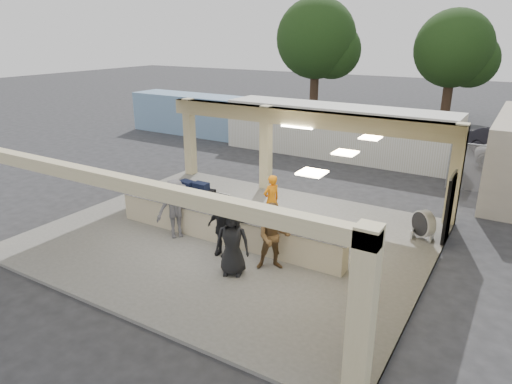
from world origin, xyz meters
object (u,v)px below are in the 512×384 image
Objects in this scene: luggage_cart at (191,198)px; drum_fan at (424,224)px; passenger_c at (176,209)px; container_blue at (200,115)px; baggage_counter at (223,227)px; passenger_a at (273,237)px; baggage_handler at (271,200)px; passenger_b at (222,228)px; car_dark at (512,144)px; container_white at (336,131)px; passenger_d at (232,242)px.

drum_fan is at bearing 18.67° from luggage_cart.
passenger_c reaches higher than drum_fan.
container_blue reaches higher than luggage_cart.
drum_fan is at bearing 32.71° from baggage_counter.
passenger_a is at bearing -55.41° from passenger_c.
baggage_handler is at bearing 71.90° from baggage_counter.
passenger_b is (-0.14, -2.70, -0.05)m from baggage_handler.
passenger_c is (-1.96, 0.27, 0.12)m from passenger_b.
baggage_handler is at bearing 19.42° from luggage_cart.
baggage_handler is at bearing -2.95° from passenger_c.
container_blue is (-16.11, 9.38, 0.64)m from drum_fan.
baggage_handler is 1.05× the size of passenger_b.
baggage_counter is at bearing -25.24° from luggage_cart.
car_dark is (6.41, 14.41, -0.19)m from baggage_handler.
baggage_counter is at bearing -83.77° from container_white.
passenger_a is (-3.13, -4.12, 0.45)m from drum_fan.
drum_fan is at bearing -29.54° from container_blue.
baggage_counter is at bearing -49.14° from container_blue.
passenger_d reaches higher than drum_fan.
passenger_d is (-0.80, -0.82, -0.02)m from passenger_a.
baggage_counter is 3.54× the size of luggage_cart.
container_blue is at bearing 73.00° from passenger_c.
luggage_cart is 17.84m from car_dark.
passenger_b is at bearing -34.13° from luggage_cart.
container_blue is at bearing 101.30° from passenger_a.
container_white is (-6.42, 8.70, 0.73)m from drum_fan.
luggage_cart is 2.42× the size of drum_fan.
container_blue is at bearing 131.67° from passenger_b.
container_blue is at bearing 130.18° from baggage_counter.
container_white is (-1.12, 12.10, 0.75)m from baggage_counter.
passenger_a is 1.14m from passenger_d.
container_blue is (-10.80, 12.79, 0.66)m from baggage_counter.
luggage_cart is 0.19× the size of container_white.
container_blue is (-12.98, 13.50, 0.19)m from passenger_a.
passenger_d reaches higher than car_dark.
baggage_handler reaches higher than passenger_b.
passenger_d is 13.86m from container_white.
passenger_a is 0.40× the size of car_dark.
container_blue is at bearing -168.55° from drum_fan.
baggage_handler is 3.06m from passenger_a.
drum_fan is 6.39m from passenger_b.
passenger_a reaches higher than luggage_cart.
baggage_handler reaches higher than luggage_cart.
baggage_counter is 6.31m from drum_fan.
baggage_counter is 4.28× the size of passenger_a.
passenger_d is at bearing 36.17° from baggage_handler.
drum_fan is 18.65m from container_blue.
passenger_a is at bearing -45.46° from container_blue.
passenger_c is at bearing 136.71° from passenger_d.
passenger_c is at bearing -108.37° from drum_fan.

